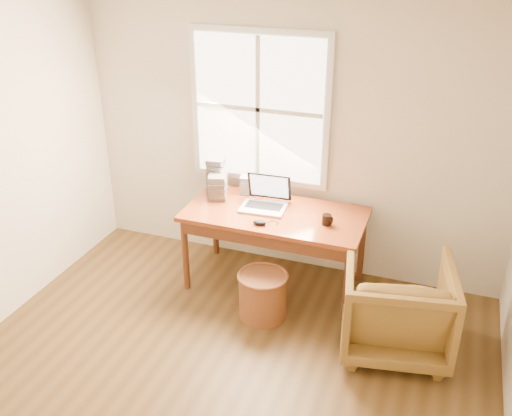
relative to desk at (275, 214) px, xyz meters
The scene contains 11 objects.
room_shell 1.74m from the desk, 90.77° to the right, with size 4.04×4.54×2.64m.
desk is the anchor object (origin of this frame).
armchair 1.33m from the desk, 24.30° to the right, with size 0.81×0.84×0.76m, color brown.
wicker_stool 0.73m from the desk, 82.83° to the right, with size 0.41×0.41×0.41m, color brown.
laptop 0.20m from the desk, behind, with size 0.38×0.40×0.28m, color silver, non-canonical shape.
mouse 0.28m from the desk, 100.91° to the right, with size 0.12×0.07×0.04m, color black.
coffee_mug 0.49m from the desk, ahead, with size 0.08×0.08×0.09m, color black.
cd_stack_a 0.69m from the desk, 161.38° to the left, with size 0.14×0.12×0.27m, color silver.
cd_stack_b 0.61m from the desk, behind, with size 0.15×0.13×0.23m, color #2A2A2F.
cd_stack_c 0.72m from the desk, 161.71° to the left, with size 0.15×0.13×0.34m, color gray.
cd_stack_d 0.49m from the desk, 140.85° to the left, with size 0.14×0.12×0.17m, color silver.
Camera 1 is at (1.38, -2.51, 3.01)m, focal length 40.00 mm.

